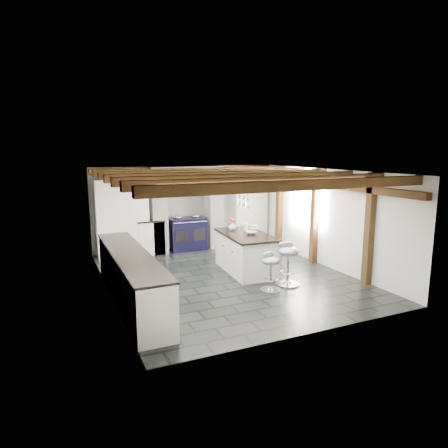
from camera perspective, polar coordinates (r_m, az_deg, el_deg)
name	(u,v)px	position (r m, az deg, el deg)	size (l,w,h in m)	color
ground	(227,277)	(8.79, 0.48, -7.55)	(6.00, 6.00, 0.00)	black
room_shell	(180,221)	(9.61, -6.36, 0.49)	(6.00, 6.03, 6.00)	white
range_cooker	(187,233)	(11.08, -5.32, -1.30)	(1.00, 0.63, 0.99)	black
kitchen_island	(245,252)	(9.07, 3.08, -4.03)	(1.06, 1.84, 1.17)	white
bar_stool_near	(288,258)	(8.24, 9.12, -4.86)	(0.59, 0.59, 0.91)	silver
bar_stool_far	(271,267)	(7.89, 6.67, -6.11)	(0.42, 0.42, 0.78)	silver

